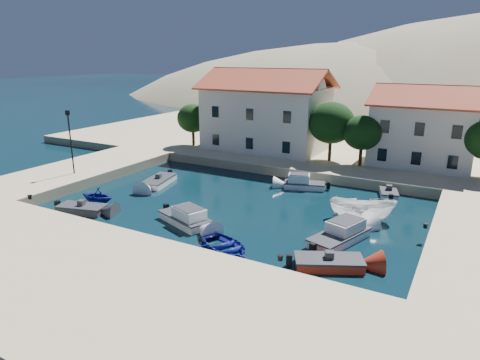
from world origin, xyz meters
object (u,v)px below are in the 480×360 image
(lamppost, at_px, (70,136))
(rowboat_south, at_px, (225,250))
(cabin_cruiser_south, at_px, (185,217))
(boat_east, at_px, (362,220))
(cabin_cruiser_east, at_px, (339,235))
(building_mid, at_px, (425,125))
(building_left, at_px, (267,109))

(lamppost, height_order, rowboat_south, lamppost)
(cabin_cruiser_south, bearing_deg, boat_east, 52.51)
(cabin_cruiser_east, xyz_separation_m, boat_east, (0.37, 4.82, -0.48))
(cabin_cruiser_south, xyz_separation_m, rowboat_south, (5.09, -2.53, -0.48))
(boat_east, bearing_deg, rowboat_south, 132.76)
(cabin_cruiser_east, bearing_deg, boat_east, 13.45)
(building_mid, distance_m, cabin_cruiser_east, 22.51)
(building_left, xyz_separation_m, building_mid, (18.00, 1.00, -0.71))
(cabin_cruiser_east, bearing_deg, cabin_cruiser_south, 119.94)
(lamppost, distance_m, rowboat_south, 22.28)
(rowboat_south, bearing_deg, building_left, 45.58)
(cabin_cruiser_south, distance_m, rowboat_south, 5.71)
(lamppost, bearing_deg, building_mid, 35.45)
(rowboat_south, bearing_deg, boat_east, -8.26)
(boat_east, bearing_deg, building_left, 31.35)
(cabin_cruiser_east, bearing_deg, lamppost, 105.95)
(lamppost, height_order, cabin_cruiser_south, lamppost)
(building_left, xyz_separation_m, lamppost, (-11.50, -20.00, -1.18))
(building_left, xyz_separation_m, cabin_cruiser_east, (15.63, -20.88, -5.46))
(cabin_cruiser_south, xyz_separation_m, boat_east, (11.61, 7.24, -0.48))
(lamppost, xyz_separation_m, boat_east, (27.49, 3.95, -4.75))
(cabin_cruiser_south, relative_size, cabin_cruiser_east, 0.93)
(lamppost, bearing_deg, rowboat_south, -15.53)
(building_left, bearing_deg, lamppost, -119.90)
(building_left, relative_size, cabin_cruiser_south, 2.93)
(building_left, height_order, cabin_cruiser_south, building_left)
(building_left, relative_size, boat_east, 2.93)
(building_left, height_order, boat_east, building_left)
(cabin_cruiser_south, bearing_deg, rowboat_south, -5.86)
(building_mid, relative_size, boat_east, 2.09)
(building_mid, bearing_deg, building_left, -176.82)
(building_mid, bearing_deg, boat_east, -96.72)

